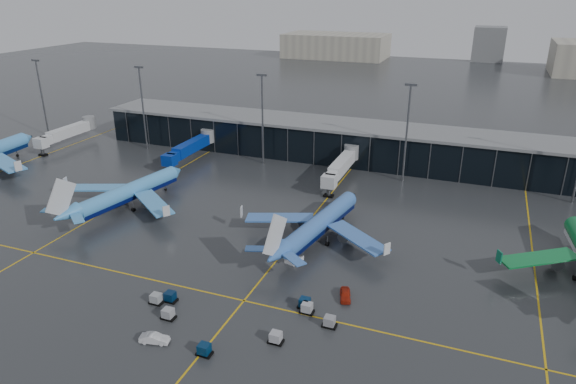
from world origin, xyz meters
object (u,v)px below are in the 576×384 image
(airliner_arkefly, at_px, (129,182))
(service_van_red, at_px, (345,295))
(mobile_airstair, at_px, (294,258))
(airliner_klm_near, at_px, (321,213))
(baggage_carts, at_px, (239,316))
(service_van_white, at_px, (154,338))

(airliner_arkefly, distance_m, service_van_red, 59.83)
(airliner_arkefly, xyz_separation_m, service_van_red, (56.55, -18.83, -5.20))
(mobile_airstair, bearing_deg, service_van_red, -19.58)
(airliner_arkefly, height_order, airliner_klm_near, airliner_arkefly)
(airliner_klm_near, height_order, baggage_carts, airliner_klm_near)
(baggage_carts, bearing_deg, airliner_klm_near, 83.69)
(airliner_klm_near, distance_m, baggage_carts, 30.99)
(mobile_airstair, xyz_separation_m, service_van_white, (-10.61, -29.24, -0.06))
(airliner_klm_near, xyz_separation_m, mobile_airstair, (-1.70, -10.41, -5.04))
(airliner_klm_near, distance_m, mobile_airstair, 11.69)
(airliner_arkefly, relative_size, airliner_klm_near, 1.02)
(airliner_arkefly, relative_size, mobile_airstair, 10.52)
(airliner_arkefly, relative_size, service_van_white, 8.91)
(service_van_red, relative_size, service_van_white, 0.99)
(airliner_arkefly, height_order, mobile_airstair, airliner_arkefly)
(airliner_klm_near, height_order, mobile_airstair, airliner_klm_near)
(airliner_klm_near, bearing_deg, airliner_arkefly, -170.40)
(airliner_arkefly, bearing_deg, baggage_carts, -25.32)
(airliner_klm_near, relative_size, mobile_airstair, 10.32)
(baggage_carts, relative_size, service_van_red, 7.06)
(airliner_klm_near, bearing_deg, baggage_carts, -86.74)
(service_van_white, bearing_deg, service_van_red, -60.84)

